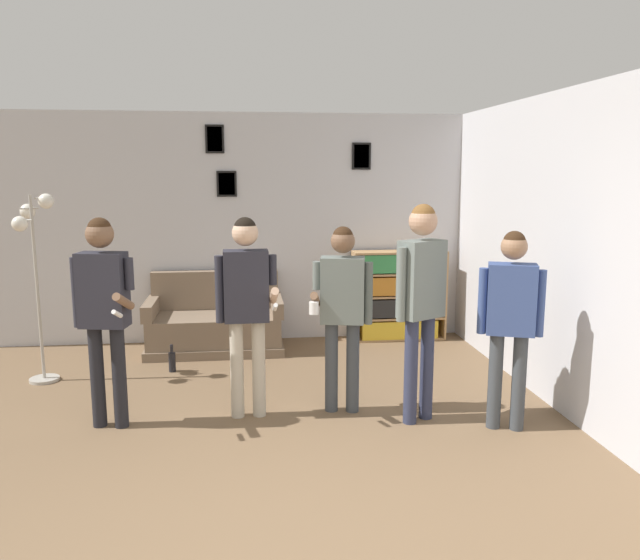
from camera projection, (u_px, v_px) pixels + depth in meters
name	position (u px, v px, depth m)	size (l,w,h in m)	color
wall_back	(259.00, 228.00, 7.44)	(7.30, 0.08, 2.70)	silver
wall_right	(550.00, 250.00, 5.46)	(0.06, 6.98, 2.70)	silver
couch	(215.00, 325.00, 7.15)	(1.53, 0.80, 0.87)	#7A6651
bookshelf	(399.00, 295.00, 7.56)	(1.13, 0.30, 1.08)	#A87F51
floor_lamp	(34.00, 253.00, 5.89)	(0.35, 0.39, 1.82)	#ADA89E
person_player_foreground_left	(103.00, 301.00, 4.84)	(0.49, 0.52, 1.68)	black
person_player_foreground_center	(246.00, 296.00, 5.06)	(0.50, 0.45, 1.67)	#B7AD99
person_watcher_holding_cup	(342.00, 301.00, 5.18)	(0.55, 0.38, 1.58)	#3D4247
person_spectator_near_bookshelf	(421.00, 289.00, 4.96)	(0.45, 0.35, 1.78)	#2D334C
person_spectator_far_right	(511.00, 311.00, 4.82)	(0.47, 0.31, 1.58)	#3D4247
bottle_on_floor	(172.00, 361.00, 6.37)	(0.07, 0.07, 0.29)	black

